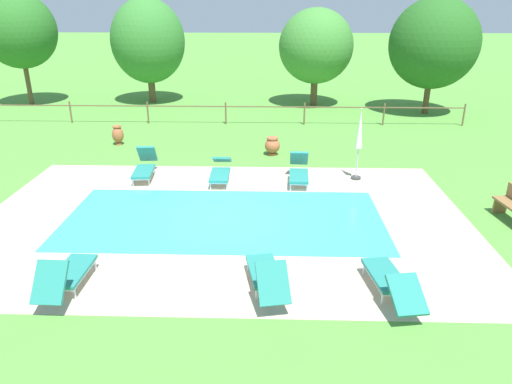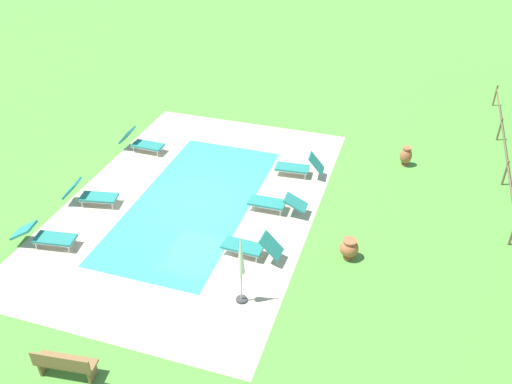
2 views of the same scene
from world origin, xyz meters
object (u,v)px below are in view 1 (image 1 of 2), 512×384
Objects in this scene: terracotta_urn_by_tree at (272,145)px; tree_far_west at (434,44)px; sun_lounger_north_far at (221,171)px; patio_umbrella_closed_row_west at (359,136)px; tree_east_mid at (19,30)px; tree_west_mid at (148,41)px; tree_centre at (316,46)px; sun_lounger_north_end at (391,281)px; terracotta_urn_near_fence at (118,135)px; sun_lounger_south_mid at (267,275)px; sun_lounger_north_mid at (145,166)px; sun_lounger_south_near_corner at (66,274)px; sun_lounger_north_near_steps at (299,171)px.

terracotta_urn_by_tree is 11.48m from tree_far_west.
sun_lounger_north_far is 4.65m from patio_umbrella_closed_row_west.
sun_lounger_north_far is 17.49m from tree_east_mid.
tree_far_west is (5.28, 10.12, 2.04)m from patio_umbrella_closed_row_west.
tree_west_mid reaches higher than tree_centre.
sun_lounger_north_end is 2.64× the size of terracotta_urn_near_fence.
sun_lounger_south_mid is 0.33× the size of tree_east_mid.
sun_lounger_north_far is at bearing -4.98° from sun_lounger_north_mid.
sun_lounger_south_mid is at bearing -53.50° from tree_east_mid.
sun_lounger_south_near_corner is (-6.53, -0.02, 0.03)m from sun_lounger_north_end.
sun_lounger_north_end reaches higher than sun_lounger_north_far.
tree_east_mid is (-12.09, 12.09, 3.67)m from sun_lounger_north_far.
sun_lounger_south_mid is at bearing -76.14° from sun_lounger_north_far.
tree_east_mid reaches higher than tree_west_mid.
tree_far_west is at bearing 63.96° from sun_lounger_south_mid.
sun_lounger_north_far is at bearing -133.19° from tree_far_west.
patio_umbrella_closed_row_west is at bearing 44.24° from sun_lounger_south_near_corner.
sun_lounger_south_near_corner is 0.33× the size of tree_far_west.
sun_lounger_north_near_steps reaches higher than sun_lounger_north_far.
sun_lounger_north_end is 2.48m from sun_lounger_south_mid.
patio_umbrella_closed_row_west is at bearing -35.41° from tree_east_mid.
tree_east_mid is at bearing 144.59° from patio_umbrella_closed_row_west.
tree_centre is (6.63, 12.11, 2.82)m from sun_lounger_north_mid.
terracotta_urn_by_tree is 16.99m from tree_east_mid.
tree_far_west is at bearing -9.57° from tree_west_mid.
terracotta_urn_near_fence is (-7.20, 4.13, 0.04)m from sun_lounger_north_near_steps.
sun_lounger_south_mid reaches higher than sun_lounger_north_far.
sun_lounger_south_near_corner is 0.95× the size of sun_lounger_south_mid.
patio_umbrella_closed_row_west reaches higher than terracotta_urn_near_fence.
sun_lounger_north_far is (2.57, -0.22, -0.04)m from sun_lounger_north_mid.
sun_lounger_north_far is 3.00× the size of terracotta_urn_by_tree.
tree_west_mid is at bearing 121.11° from sun_lounger_north_near_steps.
tree_west_mid is (-9.34, 19.43, 3.06)m from sun_lounger_north_end.
sun_lounger_north_far is 7.64m from sun_lounger_north_end.
sun_lounger_north_mid is at bearing 122.10° from sun_lounger_south_mid.
sun_lounger_south_near_corner is at bearing -62.66° from tree_east_mid.
sun_lounger_north_end is 0.35× the size of tree_east_mid.
sun_lounger_north_near_steps is 0.92× the size of sun_lounger_north_end.
sun_lounger_north_near_steps is 19.38m from tree_east_mid.
sun_lounger_north_mid is 4.38m from terracotta_urn_near_fence.
tree_west_mid reaches higher than sun_lounger_south_near_corner.
sun_lounger_north_near_steps is 8.18m from sun_lounger_south_near_corner.
tree_centre is (0.01, 18.80, 2.85)m from sun_lounger_north_end.
sun_lounger_south_near_corner is at bearing -128.07° from sun_lounger_north_near_steps.
terracotta_urn_by_tree is 0.13× the size of tree_centre.
sun_lounger_south_near_corner is at bearing -135.76° from patio_umbrella_closed_row_west.
sun_lounger_south_near_corner is 4.05m from sun_lounger_south_mid.
tree_east_mid is (-14.66, 12.14, 3.64)m from sun_lounger_north_near_steps.
sun_lounger_north_mid is 6.72m from sun_lounger_south_near_corner.
sun_lounger_north_far is at bearing 178.81° from sun_lounger_north_near_steps.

